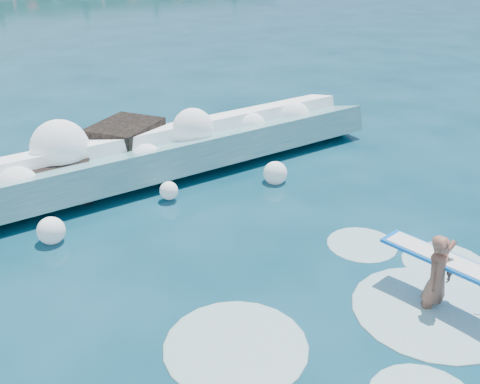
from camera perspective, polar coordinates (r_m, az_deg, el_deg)
The scene contains 6 objects.
ground at distance 11.05m, azimuth -0.46°, elevation -11.26°, with size 200.00×200.00×0.00m, color #083242.
breaking_wave at distance 16.25m, azimuth -13.23°, elevation 2.81°, with size 17.77×2.78×1.53m.
rock_cluster at distance 16.48m, azimuth -21.19°, elevation 1.84°, with size 8.54×3.60×1.52m.
surfer_with_board at distance 11.12m, azimuth 20.49°, elevation -8.40°, with size 1.12×3.05×1.92m.
wave_spray at distance 15.79m, azimuth -16.24°, elevation 3.61°, with size 15.27×4.58×2.06m.
surf_foam at distance 11.04m, azimuth 15.16°, elevation -12.34°, with size 8.96×5.72×0.15m.
Camera 1 is at (-4.99, -7.32, 6.60)m, focal length 40.00 mm.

